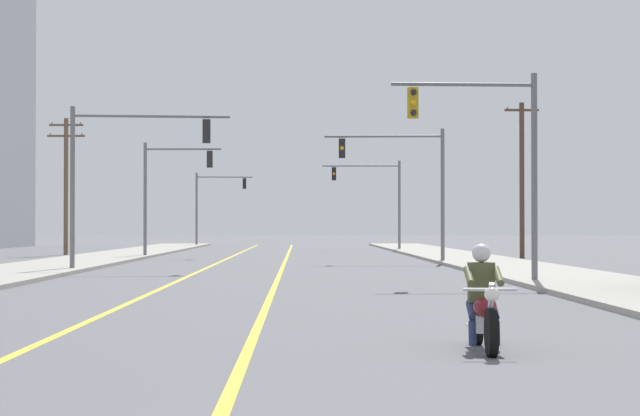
# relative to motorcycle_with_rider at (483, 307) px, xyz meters

# --- Properties ---
(lane_stripe_center) EXTENTS (0.16, 100.00, 0.01)m
(lane_stripe_center) POSITION_rel_motorcycle_with_rider_xyz_m (-3.24, 35.48, -0.58)
(lane_stripe_center) COLOR yellow
(lane_stripe_center) RESTS_ON ground
(lane_stripe_left) EXTENTS (0.16, 100.00, 0.01)m
(lane_stripe_left) POSITION_rel_motorcycle_with_rider_xyz_m (-6.30, 35.48, -0.58)
(lane_stripe_left) COLOR yellow
(lane_stripe_left) RESTS_ON ground
(sidewalk_kerb_right) EXTENTS (4.40, 110.00, 0.14)m
(sidewalk_kerb_right) POSITION_rel_motorcycle_with_rider_xyz_m (5.86, 30.48, -0.52)
(sidewalk_kerb_right) COLOR #9E998E
(sidewalk_kerb_right) RESTS_ON ground
(sidewalk_kerb_left) EXTENTS (4.40, 110.00, 0.14)m
(sidewalk_kerb_left) POSITION_rel_motorcycle_with_rider_xyz_m (-12.65, 30.48, -0.52)
(sidewalk_kerb_left) COLOR #9E998E
(sidewalk_kerb_left) RESTS_ON ground
(motorcycle_with_rider) EXTENTS (0.70, 2.19, 1.46)m
(motorcycle_with_rider) POSITION_rel_motorcycle_with_rider_xyz_m (0.00, 0.00, 0.00)
(motorcycle_with_rider) COLOR black
(motorcycle_with_rider) RESTS_ON ground
(traffic_signal_near_right) EXTENTS (4.32, 0.50, 6.20)m
(traffic_signal_near_right) POSITION_rel_motorcycle_with_rider_xyz_m (3.16, 17.46, 3.48)
(traffic_signal_near_right) COLOR slate
(traffic_signal_near_right) RESTS_ON ground
(traffic_signal_near_left) EXTENTS (5.97, 0.68, 6.20)m
(traffic_signal_near_left) POSITION_rel_motorcycle_with_rider_xyz_m (-9.31, 27.12, 3.58)
(traffic_signal_near_left) COLOR slate
(traffic_signal_near_left) RESTS_ON ground
(traffic_signal_mid_right) EXTENTS (5.54, 0.46, 6.20)m
(traffic_signal_mid_right) POSITION_rel_motorcycle_with_rider_xyz_m (2.45, 36.51, 3.55)
(traffic_signal_mid_right) COLOR slate
(traffic_signal_mid_right) RESTS_ON ground
(traffic_signal_mid_left) EXTENTS (4.19, 0.37, 6.20)m
(traffic_signal_mid_left) POSITION_rel_motorcycle_with_rider_xyz_m (-9.70, 45.45, 3.47)
(traffic_signal_mid_left) COLOR slate
(traffic_signal_mid_left) RESTS_ON ground
(traffic_signal_far_right) EXTENTS (5.39, 0.37, 6.20)m
(traffic_signal_far_right) POSITION_rel_motorcycle_with_rider_xyz_m (2.77, 62.14, 3.54)
(traffic_signal_far_right) COLOR slate
(traffic_signal_far_right) RESTS_ON ground
(traffic_signal_far_left) EXTENTS (4.84, 0.48, 6.20)m
(traffic_signal_far_left) POSITION_rel_motorcycle_with_rider_xyz_m (-9.88, 80.13, 3.51)
(traffic_signal_far_left) COLOR slate
(traffic_signal_far_left) RESTS_ON ground
(utility_pole_right_far) EXTENTS (1.82, 0.26, 8.28)m
(utility_pole_right_far) POSITION_rel_motorcycle_with_rider_xyz_m (9.30, 44.38, 3.73)
(utility_pole_right_far) COLOR #4C3828
(utility_pole_right_far) RESTS_ON ground
(utility_pole_left_far) EXTENTS (2.22, 0.26, 8.09)m
(utility_pole_left_far) POSITION_rel_motorcycle_with_rider_xyz_m (-16.39, 51.62, 3.81)
(utility_pole_left_far) COLOR brown
(utility_pole_left_far) RESTS_ON ground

